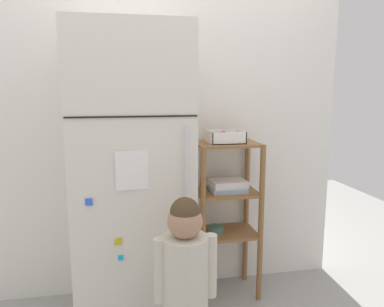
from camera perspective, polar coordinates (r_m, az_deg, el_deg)
The scene contains 5 objects.
kitchen_wall_back at distance 2.56m, azimuth -4.78°, elevation 3.47°, with size 2.54×0.03×2.25m, color silver.
refrigerator at distance 2.23m, azimuth -9.13°, elevation -4.08°, with size 0.66×0.69×1.75m.
child_standing at distance 1.83m, azimuth -0.98°, elevation -17.77°, with size 0.30×0.22×0.93m.
pantry_shelf_unit at distance 2.55m, azimuth 5.27°, elevation -7.23°, with size 0.43×0.32×1.06m.
fruit_bin at distance 2.46m, azimuth 5.26°, elevation 2.40°, with size 0.23×0.19×0.08m.
Camera 1 is at (-0.28, -2.15, 1.41)m, focal length 34.87 mm.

